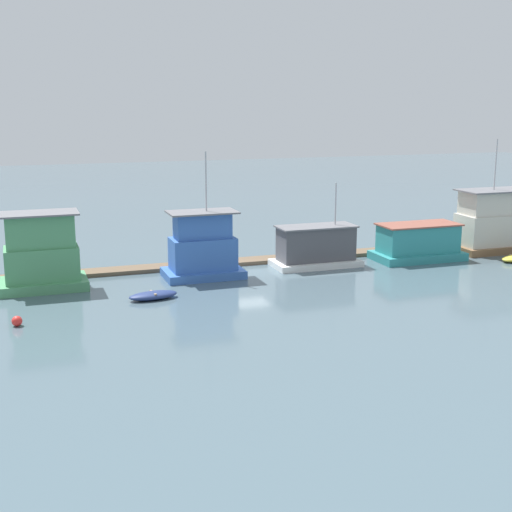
{
  "coord_description": "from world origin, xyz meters",
  "views": [
    {
      "loc": [
        -16.72,
        -50.08,
        12.79
      ],
      "look_at": [
        0.0,
        -1.0,
        1.4
      ],
      "focal_mm": 50.0,
      "sensor_mm": 36.0,
      "label": 1
    }
  ],
  "objects_px": {
    "houseboat_blue": "(203,250)",
    "dinghy_navy": "(153,295)",
    "houseboat_teal": "(418,243)",
    "houseboat_green": "(42,255)",
    "houseboat_white": "(316,247)",
    "houseboat_brown": "(495,223)",
    "mooring_post_near_right": "(447,240)",
    "buoy_red": "(17,321)"
  },
  "relations": [
    {
      "from": "dinghy_navy",
      "to": "houseboat_green",
      "type": "bearing_deg",
      "value": 142.47
    },
    {
      "from": "houseboat_brown",
      "to": "dinghy_navy",
      "type": "distance_m",
      "value": 31.44
    },
    {
      "from": "houseboat_green",
      "to": "buoy_red",
      "type": "distance_m",
      "value": 8.66
    },
    {
      "from": "houseboat_blue",
      "to": "houseboat_white",
      "type": "distance_m",
      "value": 9.35
    },
    {
      "from": "houseboat_blue",
      "to": "mooring_post_near_right",
      "type": "relative_size",
      "value": 4.9
    },
    {
      "from": "houseboat_green",
      "to": "houseboat_blue",
      "type": "relative_size",
      "value": 0.64
    },
    {
      "from": "houseboat_teal",
      "to": "houseboat_brown",
      "type": "distance_m",
      "value": 8.21
    },
    {
      "from": "houseboat_teal",
      "to": "mooring_post_near_right",
      "type": "bearing_deg",
      "value": 26.29
    },
    {
      "from": "houseboat_green",
      "to": "houseboat_blue",
      "type": "bearing_deg",
      "value": -1.74
    },
    {
      "from": "houseboat_green",
      "to": "mooring_post_near_right",
      "type": "relative_size",
      "value": 3.15
    },
    {
      "from": "houseboat_brown",
      "to": "dinghy_navy",
      "type": "height_order",
      "value": "houseboat_brown"
    },
    {
      "from": "buoy_red",
      "to": "houseboat_blue",
      "type": "bearing_deg",
      "value": 30.91
    },
    {
      "from": "houseboat_blue",
      "to": "buoy_red",
      "type": "relative_size",
      "value": 15.13
    },
    {
      "from": "houseboat_white",
      "to": "houseboat_teal",
      "type": "distance_m",
      "value": 8.82
    },
    {
      "from": "houseboat_white",
      "to": "mooring_post_near_right",
      "type": "bearing_deg",
      "value": 6.54
    },
    {
      "from": "houseboat_white",
      "to": "mooring_post_near_right",
      "type": "relative_size",
      "value": 3.65
    },
    {
      "from": "dinghy_navy",
      "to": "houseboat_white",
      "type": "bearing_deg",
      "value": 21.32
    },
    {
      "from": "dinghy_navy",
      "to": "houseboat_blue",
      "type": "bearing_deg",
      "value": 45.94
    },
    {
      "from": "houseboat_green",
      "to": "houseboat_white",
      "type": "relative_size",
      "value": 0.86
    },
    {
      "from": "houseboat_blue",
      "to": "houseboat_brown",
      "type": "bearing_deg",
      "value": 2.08
    },
    {
      "from": "houseboat_teal",
      "to": "dinghy_navy",
      "type": "xyz_separation_m",
      "value": [
        -22.74,
        -4.86,
        -1.11
      ]
    },
    {
      "from": "mooring_post_near_right",
      "to": "buoy_red",
      "type": "xyz_separation_m",
      "value": [
        -35.45,
        -10.01,
        -0.64
      ]
    },
    {
      "from": "houseboat_brown",
      "to": "dinghy_navy",
      "type": "bearing_deg",
      "value": -169.45
    },
    {
      "from": "dinghy_navy",
      "to": "mooring_post_near_right",
      "type": "bearing_deg",
      "value": 14.43
    },
    {
      "from": "houseboat_teal",
      "to": "houseboat_green",
      "type": "bearing_deg",
      "value": 179.47
    },
    {
      "from": "dinghy_navy",
      "to": "buoy_red",
      "type": "distance_m",
      "value": 9.06
    },
    {
      "from": "dinghy_navy",
      "to": "mooring_post_near_right",
      "type": "xyz_separation_m",
      "value": [
        26.93,
        6.93,
        0.67
      ]
    },
    {
      "from": "houseboat_white",
      "to": "houseboat_brown",
      "type": "distance_m",
      "value": 16.92
    },
    {
      "from": "houseboat_brown",
      "to": "houseboat_blue",
      "type": "bearing_deg",
      "value": -177.92
    },
    {
      "from": "houseboat_green",
      "to": "buoy_red",
      "type": "bearing_deg",
      "value": -102.58
    },
    {
      "from": "houseboat_teal",
      "to": "houseboat_brown",
      "type": "bearing_deg",
      "value": 6.23
    },
    {
      "from": "houseboat_brown",
      "to": "buoy_red",
      "type": "distance_m",
      "value": 40.38
    },
    {
      "from": "houseboat_green",
      "to": "houseboat_brown",
      "type": "xyz_separation_m",
      "value": [
        37.51,
        0.61,
        0.11
      ]
    },
    {
      "from": "houseboat_white",
      "to": "dinghy_navy",
      "type": "relative_size",
      "value": 2.02
    },
    {
      "from": "houseboat_white",
      "to": "houseboat_teal",
      "type": "xyz_separation_m",
      "value": [
        8.8,
        -0.58,
        -0.13
      ]
    },
    {
      "from": "houseboat_blue",
      "to": "houseboat_white",
      "type": "xyz_separation_m",
      "value": [
        9.31,
        0.65,
        -0.56
      ]
    },
    {
      "from": "houseboat_brown",
      "to": "buoy_red",
      "type": "xyz_separation_m",
      "value": [
        -39.34,
        -8.83,
        -2.16
      ]
    },
    {
      "from": "houseboat_green",
      "to": "mooring_post_near_right",
      "type": "height_order",
      "value": "houseboat_green"
    },
    {
      "from": "houseboat_blue",
      "to": "houseboat_teal",
      "type": "xyz_separation_m",
      "value": [
        18.1,
        0.07,
        -0.69
      ]
    },
    {
      "from": "houseboat_blue",
      "to": "dinghy_navy",
      "type": "bearing_deg",
      "value": -134.06
    },
    {
      "from": "mooring_post_near_right",
      "to": "houseboat_white",
      "type": "bearing_deg",
      "value": -173.46
    },
    {
      "from": "houseboat_teal",
      "to": "buoy_red",
      "type": "relative_size",
      "value": 11.9
    }
  ]
}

